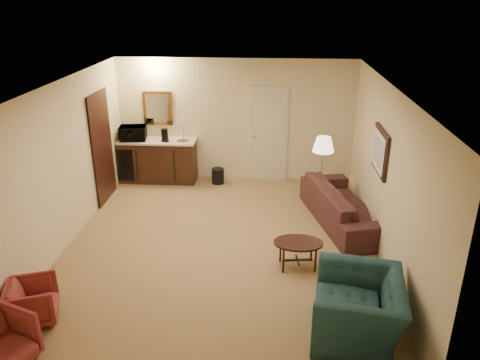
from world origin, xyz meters
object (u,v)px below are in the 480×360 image
object	(u,v)px
coffee_table	(298,254)
microwave	(133,132)
sofa	(345,199)
coffee_maker	(165,135)
rose_chair_near	(32,300)
wetbar_cabinet	(159,160)
floor_lamp	(321,175)
teal_armchair	(359,299)
waste_bin	(218,176)

from	to	relation	value
coffee_table	microwave	distance (m)	4.74
sofa	coffee_maker	xyz separation A→B (m)	(-3.56, 1.67, 0.60)
rose_chair_near	coffee_table	bearing A→B (deg)	-86.65
wetbar_cabinet	coffee_maker	xyz separation A→B (m)	(0.19, -0.08, 0.59)
rose_chair_near	coffee_maker	distance (m)	4.76
coffee_table	microwave	world-z (taller)	microwave
wetbar_cabinet	rose_chair_near	world-z (taller)	wetbar_cabinet
coffee_table	floor_lamp	distance (m)	2.06
teal_armchair	microwave	world-z (taller)	microwave
wetbar_cabinet	floor_lamp	distance (m)	3.61
coffee_table	waste_bin	size ratio (longest dim) A/B	2.25
coffee_table	microwave	size ratio (longest dim) A/B	1.35
floor_lamp	coffee_maker	world-z (taller)	floor_lamp
coffee_table	teal_armchair	bearing A→B (deg)	-66.34
rose_chair_near	coffee_table	distance (m)	3.67
sofa	rose_chair_near	distance (m)	5.18
waste_bin	rose_chair_near	bearing A→B (deg)	-111.07
wetbar_cabinet	coffee_table	xyz separation A→B (m)	(2.86, -3.26, -0.25)
sofa	floor_lamp	distance (m)	0.64
floor_lamp	microwave	world-z (taller)	floor_lamp
teal_armchair	rose_chair_near	world-z (taller)	teal_armchair
wetbar_cabinet	sofa	bearing A→B (deg)	-25.00
waste_bin	microwave	size ratio (longest dim) A/B	0.60
sofa	teal_armchair	size ratio (longest dim) A/B	1.99
coffee_table	waste_bin	world-z (taller)	coffee_table
sofa	microwave	xyz separation A→B (m)	(-4.24, 1.71, 0.65)
rose_chair_near	coffee_maker	bearing A→B (deg)	-28.59
sofa	floor_lamp	world-z (taller)	floor_lamp
teal_armchair	waste_bin	xyz separation A→B (m)	(-2.21, 4.64, -0.35)
waste_bin	coffee_maker	distance (m)	1.42
floor_lamp	waste_bin	bearing A→B (deg)	148.73
rose_chair_near	waste_bin	xyz separation A→B (m)	(1.79, 4.65, -0.13)
floor_lamp	microwave	distance (m)	4.08
sofa	coffee_table	bearing A→B (deg)	135.05
waste_bin	coffee_table	bearing A→B (deg)	-63.78
coffee_table	coffee_maker	bearing A→B (deg)	130.05
coffee_maker	sofa	bearing A→B (deg)	-20.39
wetbar_cabinet	microwave	distance (m)	0.82
coffee_maker	coffee_table	bearing A→B (deg)	-45.19
coffee_table	coffee_maker	size ratio (longest dim) A/B	2.76
teal_armchair	coffee_maker	world-z (taller)	coffee_maker
rose_chair_near	microwave	distance (m)	4.76
microwave	coffee_table	bearing A→B (deg)	-51.69
sofa	waste_bin	size ratio (longest dim) A/B	7.10
sofa	coffee_table	xyz separation A→B (m)	(-0.88, -1.51, -0.24)
wetbar_cabinet	rose_chair_near	size ratio (longest dim) A/B	2.77
rose_chair_near	floor_lamp	world-z (taller)	floor_lamp
wetbar_cabinet	coffee_table	bearing A→B (deg)	-48.70
rose_chair_near	waste_bin	bearing A→B (deg)	-41.24
rose_chair_near	coffee_table	size ratio (longest dim) A/B	0.80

